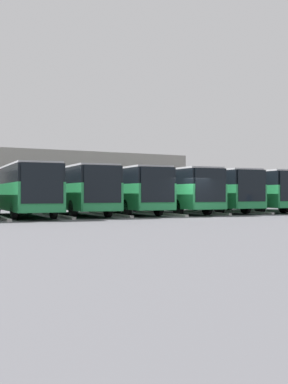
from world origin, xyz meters
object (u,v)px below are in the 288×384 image
Objects in this scene: bus_0 at (280,190)px; bus_5 at (75,189)px; bus_2 at (206,190)px; bus_1 at (243,190)px; bus_6 at (23,188)px; bus_3 at (168,189)px; bus_4 at (122,189)px.

bus_0 is 1.00× the size of bus_5.
bus_5 is (11.11, -0.16, 0.00)m from bus_2.
bus_2 is at bearing 2.51° from bus_1.
bus_1 is (3.70, -0.45, 0.00)m from bus_0.
bus_1 is at bearing -174.65° from bus_6.
bus_3 is 11.11m from bus_6.
bus_3 is at bearing 178.78° from bus_4.
bus_5 is (7.41, -0.41, 0.00)m from bus_3.
bus_3 is 1.00× the size of bus_4.
bus_4 is (11.11, -0.32, 0.00)m from bus_1.
bus_1 is 3.71m from bus_2.
bus_2 and bus_3 have the same top height.
bus_2 is 14.81m from bus_6.
bus_0 is 1.00× the size of bus_1.
bus_5 is 3.73m from bus_6.
bus_6 is (3.70, 0.42, 0.00)m from bus_5.
bus_3 is 1.00× the size of bus_5.
bus_4 is at bearing -175.03° from bus_5.
bus_1 is at bearing -176.59° from bus_4.
bus_5 is (18.52, -0.77, 0.00)m from bus_0.
bus_3 and bus_4 have the same top height.
bus_4 and bus_5 have the same top height.
bus_3 is at bearing -178.13° from bus_5.
bus_1 is at bearing -176.20° from bus_5.
bus_5 and bus_6 have the same top height.
bus_0 is 11.12m from bus_3.
bus_4 is (7.41, -0.15, 0.00)m from bus_2.
bus_0 is at bearing -176.83° from bus_3.
bus_1 and bus_5 have the same top height.
bus_4 is (3.70, -0.41, 0.00)m from bus_3.
bus_0 and bus_6 have the same top height.
bus_5 is (3.70, -0.00, 0.00)m from bus_4.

